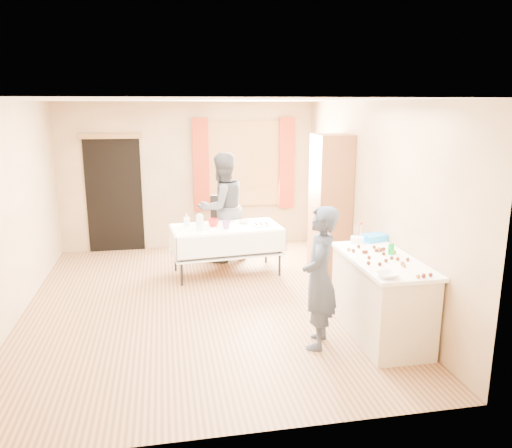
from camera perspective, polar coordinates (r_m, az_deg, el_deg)
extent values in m
cube|color=#9E7047|center=(6.70, -6.09, -9.04)|extent=(4.50, 5.50, 0.02)
cube|color=white|center=(6.19, -6.72, 13.98)|extent=(4.50, 5.50, 0.02)
cube|color=tan|center=(9.03, -7.72, 5.45)|extent=(4.50, 0.02, 2.60)
cube|color=tan|center=(3.66, -3.09, -6.51)|extent=(4.50, 0.02, 2.60)
cube|color=tan|center=(6.56, -26.49, 1.09)|extent=(0.02, 5.50, 2.60)
cube|color=tan|center=(6.85, 12.83, 2.67)|extent=(0.02, 5.50, 2.60)
cube|color=olive|center=(9.07, -1.38, 6.88)|extent=(1.32, 0.06, 1.52)
cube|color=white|center=(9.05, -1.37, 6.87)|extent=(1.20, 0.02, 1.40)
cube|color=#9C3218|center=(8.93, -6.31, 6.70)|extent=(0.28, 0.06, 1.65)
cube|color=#9C3218|center=(9.17, 3.52, 6.94)|extent=(0.28, 0.06, 1.65)
cube|color=black|center=(9.08, -15.88, 3.18)|extent=(0.95, 0.04, 2.00)
cube|color=olive|center=(8.93, -16.33, 9.59)|extent=(1.05, 0.06, 0.08)
cube|color=brown|center=(7.53, 8.47, 2.00)|extent=(0.50, 0.60, 2.13)
cube|color=beige|center=(5.81, 14.03, -8.33)|extent=(0.64, 1.42, 0.86)
cube|color=white|center=(5.65, 14.30, -4.00)|extent=(0.70, 1.48, 0.04)
cube|color=white|center=(7.57, -3.42, -0.40)|extent=(1.68, 0.97, 0.04)
cube|color=black|center=(8.50, -3.46, -0.73)|extent=(0.48, 0.48, 0.06)
cube|color=black|center=(8.62, -3.82, 1.35)|extent=(0.43, 0.10, 0.61)
imported|color=#293247|center=(5.33, 7.26, -6.12)|extent=(0.83, 0.78, 1.54)
imported|color=black|center=(8.19, -3.89, 1.87)|extent=(1.40, 1.36, 1.80)
cylinder|color=#049A22|center=(5.80, 15.19, -2.79)|extent=(0.07, 0.07, 0.12)
imported|color=white|center=(5.04, 14.78, -5.67)|extent=(0.22, 0.22, 0.05)
cube|color=white|center=(6.16, 11.47, -1.81)|extent=(0.18, 0.15, 0.08)
cube|color=#1A95F8|center=(6.32, 13.34, -1.53)|extent=(0.35, 0.28, 0.08)
cylinder|color=silver|center=(7.35, -6.44, 0.15)|extent=(0.12, 0.12, 0.22)
imported|color=red|center=(7.57, -4.89, 0.17)|extent=(0.22, 0.22, 0.12)
imported|color=red|center=(7.41, -3.43, -0.08)|extent=(0.16, 0.16, 0.12)
imported|color=white|center=(7.73, -1.38, 0.26)|extent=(0.17, 0.17, 0.05)
cube|color=white|center=(7.58, 0.61, -0.13)|extent=(0.31, 0.25, 0.02)
imported|color=white|center=(7.63, -7.92, 0.49)|extent=(0.10, 0.10, 0.19)
sphere|color=#3F2314|center=(5.84, 15.54, -3.09)|extent=(0.04, 0.04, 0.04)
sphere|color=#3A1208|center=(5.91, 13.91, -2.80)|extent=(0.04, 0.04, 0.04)
sphere|color=#3A1208|center=(5.89, 14.08, -2.87)|extent=(0.04, 0.04, 0.04)
sphere|color=#3A1208|center=(5.85, 13.59, -2.94)|extent=(0.04, 0.04, 0.04)
sphere|color=#3A1208|center=(5.76, 12.21, -3.14)|extent=(0.04, 0.04, 0.04)
sphere|color=#3A1208|center=(5.57, 12.80, -3.75)|extent=(0.04, 0.04, 0.04)
sphere|color=#3F2314|center=(5.83, 10.56, -2.85)|extent=(0.04, 0.04, 0.04)
sphere|color=#3A1208|center=(5.15, 18.61, -5.57)|extent=(0.04, 0.04, 0.04)
sphere|color=#3A1208|center=(5.59, 15.90, -3.85)|extent=(0.04, 0.04, 0.04)
sphere|color=#3A1208|center=(5.18, 19.32, -5.51)|extent=(0.04, 0.04, 0.04)
sphere|color=#3A1208|center=(5.77, 12.49, -3.11)|extent=(0.04, 0.04, 0.04)
sphere|color=#3A1208|center=(5.44, 16.41, -4.37)|extent=(0.04, 0.04, 0.04)
sphere|color=#3F2314|center=(5.87, 13.84, -2.90)|extent=(0.04, 0.04, 0.04)
sphere|color=#3A1208|center=(5.43, 16.46, -4.42)|extent=(0.04, 0.04, 0.04)
sphere|color=#3A1208|center=(5.61, 15.25, -3.75)|extent=(0.04, 0.04, 0.04)
sphere|color=#3A1208|center=(5.12, 15.49, -5.43)|extent=(0.04, 0.04, 0.04)
sphere|color=#3A1208|center=(5.75, 14.39, -3.29)|extent=(0.04, 0.04, 0.04)
sphere|color=#3A1208|center=(5.50, 14.63, -4.06)|extent=(0.04, 0.04, 0.04)
sphere|color=#3F2314|center=(5.39, 16.55, -4.55)|extent=(0.04, 0.04, 0.04)
sphere|color=#3A1208|center=(5.93, 14.38, -2.77)|extent=(0.04, 0.04, 0.04)
sphere|color=#3A1208|center=(5.79, 11.08, -2.99)|extent=(0.04, 0.04, 0.04)
sphere|color=#3A1208|center=(5.98, 13.35, -2.56)|extent=(0.04, 0.04, 0.04)
sphere|color=#3A1208|center=(5.96, 11.65, -2.54)|extent=(0.04, 0.04, 0.04)
sphere|color=#3A1208|center=(5.37, 13.96, -4.46)|extent=(0.04, 0.04, 0.04)
sphere|color=#3F2314|center=(5.09, 18.05, -5.72)|extent=(0.04, 0.04, 0.04)
sphere|color=#3A1208|center=(5.12, 18.61, -5.67)|extent=(0.04, 0.04, 0.04)
sphere|color=#3A1208|center=(5.37, 12.73, -4.37)|extent=(0.04, 0.04, 0.04)
sphere|color=#3A1208|center=(5.13, 14.29, -5.33)|extent=(0.04, 0.04, 0.04)
sphere|color=#3A1208|center=(5.60, 16.95, -3.91)|extent=(0.04, 0.04, 0.04)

